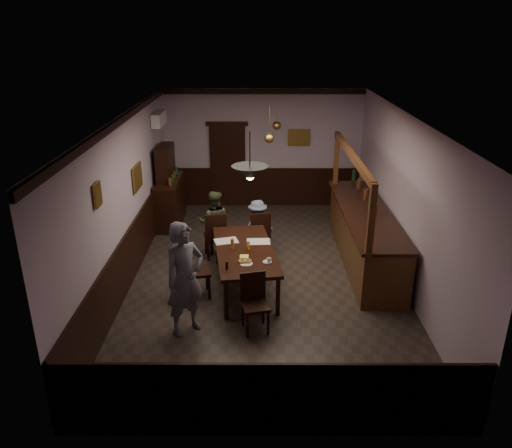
{
  "coord_description": "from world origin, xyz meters",
  "views": [
    {
      "loc": [
        -0.13,
        -8.46,
        4.46
      ],
      "look_at": [
        -0.16,
        -0.25,
        1.15
      ],
      "focal_mm": 35.0,
      "sensor_mm": 36.0,
      "label": 1
    }
  ],
  "objects_px": {
    "chair_far_left": "(215,234)",
    "pendant_iron": "(250,173)",
    "sideboard": "(169,193)",
    "pendant_brass_far": "(277,126)",
    "chair_near": "(254,299)",
    "soda_can": "(249,248)",
    "person_seated_right": "(258,226)",
    "dining_table": "(245,252)",
    "person_seated_left": "(214,222)",
    "bar_counter": "(364,234)",
    "chair_side": "(192,268)",
    "person_standing": "(185,279)",
    "chair_far_right": "(260,232)",
    "pendant_brass_mid": "(269,138)",
    "coffee_cup": "(269,260)"
  },
  "relations": [
    {
      "from": "chair_far_right",
      "to": "pendant_iron",
      "type": "distance_m",
      "value": 2.81
    },
    {
      "from": "chair_near",
      "to": "person_seated_right",
      "type": "relative_size",
      "value": 0.84
    },
    {
      "from": "dining_table",
      "to": "chair_side",
      "type": "height_order",
      "value": "chair_side"
    },
    {
      "from": "bar_counter",
      "to": "person_seated_left",
      "type": "bearing_deg",
      "value": 173.44
    },
    {
      "from": "person_seated_left",
      "to": "pendant_brass_far",
      "type": "xyz_separation_m",
      "value": [
        1.33,
        1.89,
        1.63
      ]
    },
    {
      "from": "chair_side",
      "to": "dining_table",
      "type": "bearing_deg",
      "value": -81.63
    },
    {
      "from": "chair_side",
      "to": "person_standing",
      "type": "bearing_deg",
      "value": 169.55
    },
    {
      "from": "chair_side",
      "to": "coffee_cup",
      "type": "distance_m",
      "value": 1.35
    },
    {
      "from": "dining_table",
      "to": "chair_side",
      "type": "relative_size",
      "value": 2.29
    },
    {
      "from": "chair_near",
      "to": "person_seated_left",
      "type": "distance_m",
      "value": 2.91
    },
    {
      "from": "chair_far_left",
      "to": "pendant_iron",
      "type": "distance_m",
      "value": 2.8
    },
    {
      "from": "chair_far_right",
      "to": "pendant_brass_mid",
      "type": "xyz_separation_m",
      "value": [
        0.19,
        0.68,
        1.77
      ]
    },
    {
      "from": "chair_far_right",
      "to": "sideboard",
      "type": "distance_m",
      "value": 2.76
    },
    {
      "from": "chair_side",
      "to": "pendant_brass_mid",
      "type": "distance_m",
      "value": 3.21
    },
    {
      "from": "chair_side",
      "to": "pendant_brass_far",
      "type": "bearing_deg",
      "value": -35.0
    },
    {
      "from": "dining_table",
      "to": "bar_counter",
      "type": "relative_size",
      "value": 0.58
    },
    {
      "from": "soda_can",
      "to": "dining_table",
      "type": "bearing_deg",
      "value": 130.57
    },
    {
      "from": "chair_far_right",
      "to": "person_seated_left",
      "type": "bearing_deg",
      "value": -20.66
    },
    {
      "from": "person_standing",
      "to": "person_seated_right",
      "type": "distance_m",
      "value": 3.2
    },
    {
      "from": "chair_far_right",
      "to": "soda_can",
      "type": "xyz_separation_m",
      "value": [
        -0.19,
        -1.42,
        0.28
      ]
    },
    {
      "from": "person_standing",
      "to": "soda_can",
      "type": "height_order",
      "value": "person_standing"
    },
    {
      "from": "person_standing",
      "to": "pendant_iron",
      "type": "bearing_deg",
      "value": -10.28
    },
    {
      "from": "chair_far_left",
      "to": "bar_counter",
      "type": "relative_size",
      "value": 0.25
    },
    {
      "from": "dining_table",
      "to": "chair_far_left",
      "type": "xyz_separation_m",
      "value": [
        -0.62,
        1.19,
        -0.15
      ]
    },
    {
      "from": "person_seated_right",
      "to": "soda_can",
      "type": "xyz_separation_m",
      "value": [
        -0.15,
        -1.69,
        0.26
      ]
    },
    {
      "from": "dining_table",
      "to": "person_seated_left",
      "type": "height_order",
      "value": "person_seated_left"
    },
    {
      "from": "chair_side",
      "to": "pendant_iron",
      "type": "bearing_deg",
      "value": -126.55
    },
    {
      "from": "person_standing",
      "to": "chair_side",
      "type": "bearing_deg",
      "value": 50.15
    },
    {
      "from": "soda_can",
      "to": "person_seated_right",
      "type": "bearing_deg",
      "value": 85.07
    },
    {
      "from": "dining_table",
      "to": "soda_can",
      "type": "relative_size",
      "value": 19.32
    },
    {
      "from": "chair_side",
      "to": "pendant_brass_mid",
      "type": "relative_size",
      "value": 1.25
    },
    {
      "from": "chair_far_right",
      "to": "person_seated_right",
      "type": "xyz_separation_m",
      "value": [
        -0.04,
        0.28,
        0.03
      ]
    },
    {
      "from": "person_standing",
      "to": "soda_can",
      "type": "distance_m",
      "value": 1.6
    },
    {
      "from": "dining_table",
      "to": "person_seated_left",
      "type": "relative_size",
      "value": 1.73
    },
    {
      "from": "soda_can",
      "to": "sideboard",
      "type": "distance_m",
      "value": 3.71
    },
    {
      "from": "person_seated_right",
      "to": "person_standing",
      "type": "bearing_deg",
      "value": 47.17
    },
    {
      "from": "chair_side",
      "to": "pendant_brass_far",
      "type": "relative_size",
      "value": 1.25
    },
    {
      "from": "person_seated_right",
      "to": "pendant_brass_far",
      "type": "distance_m",
      "value": 2.52
    },
    {
      "from": "chair_near",
      "to": "soda_can",
      "type": "height_order",
      "value": "chair_near"
    },
    {
      "from": "chair_far_right",
      "to": "chair_side",
      "type": "relative_size",
      "value": 0.95
    },
    {
      "from": "bar_counter",
      "to": "chair_side",
      "type": "bearing_deg",
      "value": -155.81
    },
    {
      "from": "chair_far_right",
      "to": "person_seated_right",
      "type": "distance_m",
      "value": 0.28
    },
    {
      "from": "chair_far_left",
      "to": "pendant_brass_mid",
      "type": "relative_size",
      "value": 1.22
    },
    {
      "from": "chair_far_right",
      "to": "sideboard",
      "type": "height_order",
      "value": "sideboard"
    },
    {
      "from": "chair_near",
      "to": "person_standing",
      "type": "distance_m",
      "value": 1.12
    },
    {
      "from": "person_seated_left",
      "to": "coffee_cup",
      "type": "height_order",
      "value": "person_seated_left"
    },
    {
      "from": "dining_table",
      "to": "bar_counter",
      "type": "bearing_deg",
      "value": 25.53
    },
    {
      "from": "sideboard",
      "to": "pendant_brass_far",
      "type": "relative_size",
      "value": 2.34
    },
    {
      "from": "pendant_brass_far",
      "to": "pendant_iron",
      "type": "bearing_deg",
      "value": -97.54
    },
    {
      "from": "chair_far_left",
      "to": "bar_counter",
      "type": "xyz_separation_m",
      "value": [
        2.97,
        -0.07,
        0.03
      ]
    }
  ]
}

